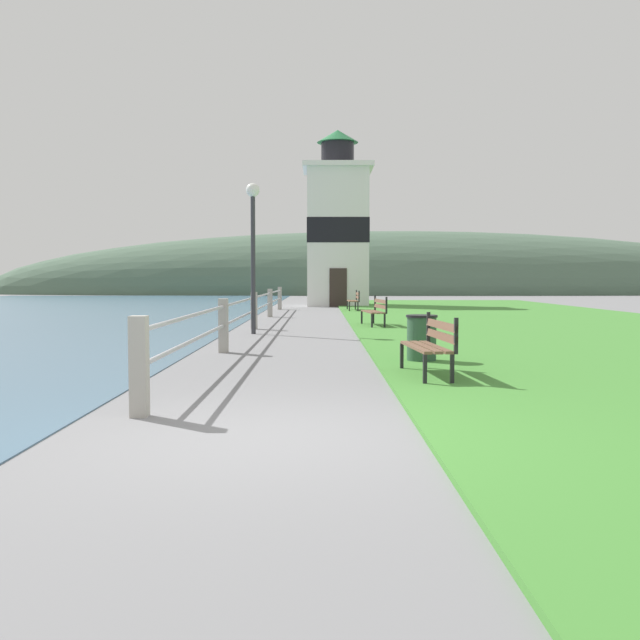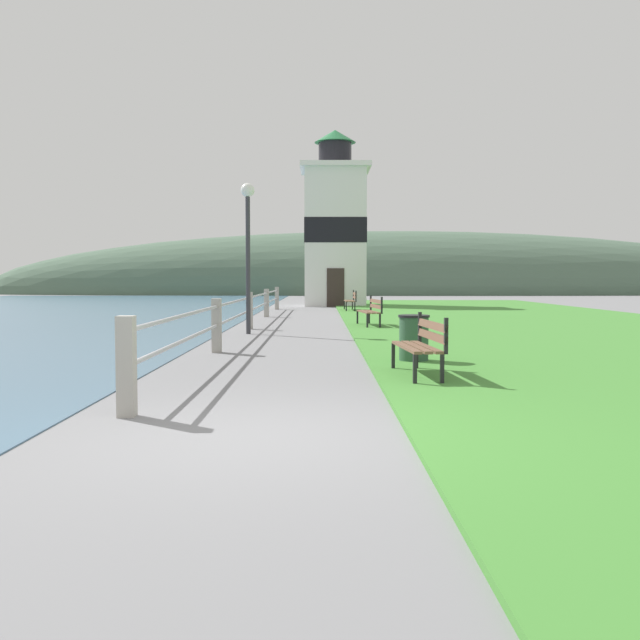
# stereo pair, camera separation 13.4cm
# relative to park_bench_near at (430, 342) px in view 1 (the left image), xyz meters

# --- Properties ---
(ground_plane) EXTENTS (160.00, 160.00, 0.00)m
(ground_plane) POSITION_rel_park_bench_near_xyz_m (-2.15, -3.83, -0.54)
(ground_plane) COLOR slate
(grass_verge) EXTENTS (12.00, 48.12, 0.06)m
(grass_verge) POSITION_rel_park_bench_near_xyz_m (5.33, 12.21, -0.51)
(grass_verge) COLOR #428433
(grass_verge) RESTS_ON ground_plane
(seawall_railing) EXTENTS (0.18, 26.45, 1.07)m
(seawall_railing) POSITION_rel_park_bench_near_xyz_m (-3.53, 10.30, 0.10)
(seawall_railing) COLOR #A8A399
(seawall_railing) RESTS_ON ground_plane
(park_bench_near) EXTENTS (0.60, 1.71, 0.94)m
(park_bench_near) POSITION_rel_park_bench_near_xyz_m (0.00, 0.00, 0.00)
(park_bench_near) COLOR brown
(park_bench_near) RESTS_ON ground_plane
(park_bench_midway) EXTENTS (0.66, 1.87, 0.94)m
(park_bench_midway) POSITION_rel_park_bench_near_xyz_m (0.05, 11.01, 0.00)
(park_bench_midway) COLOR brown
(park_bench_midway) RESTS_ON ground_plane
(park_bench_far) EXTENTS (0.49, 1.97, 0.94)m
(park_bench_far) POSITION_rel_park_bench_near_xyz_m (-0.08, 21.47, 0.00)
(park_bench_far) COLOR brown
(park_bench_far) RESTS_ON ground_plane
(lighthouse) EXTENTS (3.68, 3.68, 9.37)m
(lighthouse) POSITION_rel_park_bench_near_xyz_m (-0.68, 28.11, 3.61)
(lighthouse) COLOR white
(lighthouse) RESTS_ON ground_plane
(trash_bin) EXTENTS (0.54, 0.54, 0.84)m
(trash_bin) POSITION_rel_park_bench_near_xyz_m (0.13, 1.88, -0.11)
(trash_bin) COLOR #2D5138
(trash_bin) RESTS_ON ground_plane
(lamp_post) EXTENTS (0.36, 0.36, 3.96)m
(lamp_post) POSITION_rel_park_bench_near_xyz_m (-3.38, 8.49, 2.20)
(lamp_post) COLOR #333338
(lamp_post) RESTS_ON ground_plane
(distant_hillside) EXTENTS (80.00, 16.00, 12.00)m
(distant_hillside) POSITION_rel_park_bench_near_xyz_m (5.85, 58.25, -0.54)
(distant_hillside) COLOR #4C6651
(distant_hillside) RESTS_ON ground_plane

